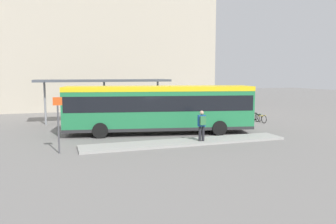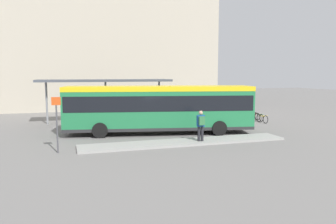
% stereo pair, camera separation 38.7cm
% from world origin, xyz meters
% --- Properties ---
extents(ground_plane, '(120.00, 120.00, 0.00)m').
position_xyz_m(ground_plane, '(0.00, 0.00, 0.00)').
color(ground_plane, slate).
extents(curb_island, '(11.99, 1.80, 0.12)m').
position_xyz_m(curb_island, '(0.56, -3.45, 0.06)').
color(curb_island, '#9E9E99').
rests_on(curb_island, ground_plane).
extents(city_bus, '(12.41, 4.84, 3.14)m').
position_xyz_m(city_bus, '(0.01, -0.00, 1.84)').
color(city_bus, '#237A47').
rests_on(city_bus, ground_plane).
extents(pedestrian_waiting, '(0.45, 0.48, 1.74)m').
position_xyz_m(pedestrian_waiting, '(1.38, -3.74, 1.12)').
color(pedestrian_waiting, '#232328').
rests_on(pedestrian_waiting, curb_island).
extents(bicycle_yellow, '(0.48, 1.54, 0.66)m').
position_xyz_m(bicycle_yellow, '(9.31, 2.14, 0.33)').
color(bicycle_yellow, black).
rests_on(bicycle_yellow, ground_plane).
extents(bicycle_green, '(0.48, 1.54, 0.67)m').
position_xyz_m(bicycle_green, '(9.57, 3.03, 0.34)').
color(bicycle_green, black).
rests_on(bicycle_green, ground_plane).
extents(bicycle_orange, '(0.48, 1.52, 0.66)m').
position_xyz_m(bicycle_orange, '(9.69, 3.92, 0.33)').
color(bicycle_orange, black).
rests_on(bicycle_orange, ground_plane).
extents(station_shelter, '(10.76, 2.60, 3.49)m').
position_xyz_m(station_shelter, '(-2.70, 6.53, 3.32)').
color(station_shelter, '#4C515B').
rests_on(station_shelter, ground_plane).
extents(potted_planter_near_shelter, '(0.77, 0.77, 1.13)m').
position_xyz_m(potted_planter_near_shelter, '(-0.92, 4.37, 0.59)').
color(potted_planter_near_shelter, slate).
rests_on(potted_planter_near_shelter, ground_plane).
extents(platform_sign, '(0.44, 0.08, 2.80)m').
position_xyz_m(platform_sign, '(-6.34, -3.70, 1.56)').
color(platform_sign, '#4C4C51').
rests_on(platform_sign, ground_plane).
extents(station_building, '(29.06, 14.19, 17.20)m').
position_xyz_m(station_building, '(-2.91, 22.12, 8.60)').
color(station_building, '#BCB29E').
rests_on(station_building, ground_plane).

